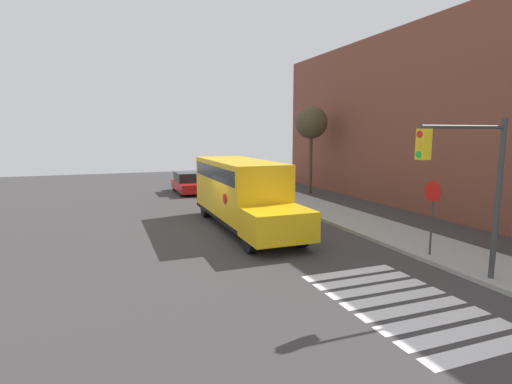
{
  "coord_description": "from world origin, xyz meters",
  "views": [
    {
      "loc": [
        16.97,
        -5.15,
        4.41
      ],
      "look_at": [
        -0.06,
        1.35,
        1.73
      ],
      "focal_mm": 28.0,
      "sensor_mm": 36.0,
      "label": 1
    }
  ],
  "objects_px": {
    "parked_car": "(188,183)",
    "tree_near_sidewalk": "(311,123)",
    "stop_sign": "(432,208)",
    "school_bus": "(241,190)",
    "traffic_light": "(473,177)"
  },
  "relations": [
    {
      "from": "school_bus",
      "to": "tree_near_sidewalk",
      "type": "xyz_separation_m",
      "value": [
        -8.14,
        8.11,
        3.35
      ]
    },
    {
      "from": "parked_car",
      "to": "tree_near_sidewalk",
      "type": "xyz_separation_m",
      "value": [
        3.73,
        8.27,
        4.38
      ]
    },
    {
      "from": "school_bus",
      "to": "parked_car",
      "type": "relative_size",
      "value": 2.0
    },
    {
      "from": "parked_car",
      "to": "stop_sign",
      "type": "xyz_separation_m",
      "value": [
        18.94,
        4.78,
        1.1
      ]
    },
    {
      "from": "school_bus",
      "to": "tree_near_sidewalk",
      "type": "distance_m",
      "value": 11.97
    },
    {
      "from": "traffic_light",
      "to": "tree_near_sidewalk",
      "type": "bearing_deg",
      "value": 165.53
    },
    {
      "from": "school_bus",
      "to": "tree_near_sidewalk",
      "type": "bearing_deg",
      "value": 135.09
    },
    {
      "from": "school_bus",
      "to": "traffic_light",
      "type": "relative_size",
      "value": 1.92
    },
    {
      "from": "school_bus",
      "to": "traffic_light",
      "type": "distance_m",
      "value": 10.27
    },
    {
      "from": "parked_car",
      "to": "traffic_light",
      "type": "bearing_deg",
      "value": 9.85
    },
    {
      "from": "traffic_light",
      "to": "stop_sign",
      "type": "bearing_deg",
      "value": 156.4
    },
    {
      "from": "traffic_light",
      "to": "school_bus",
      "type": "bearing_deg",
      "value": -159.54
    },
    {
      "from": "school_bus",
      "to": "stop_sign",
      "type": "xyz_separation_m",
      "value": [
        7.07,
        4.62,
        0.07
      ]
    },
    {
      "from": "parked_car",
      "to": "stop_sign",
      "type": "relative_size",
      "value": 1.66
    },
    {
      "from": "parked_car",
      "to": "stop_sign",
      "type": "height_order",
      "value": "stop_sign"
    }
  ]
}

